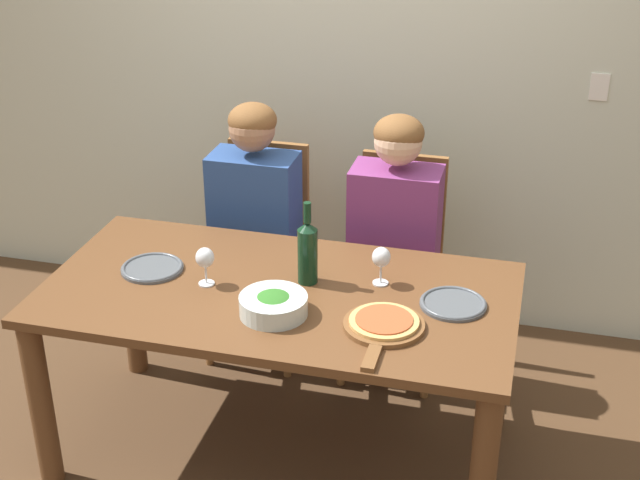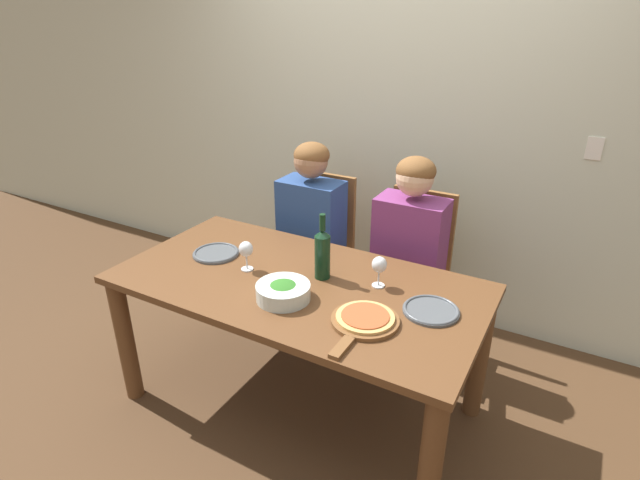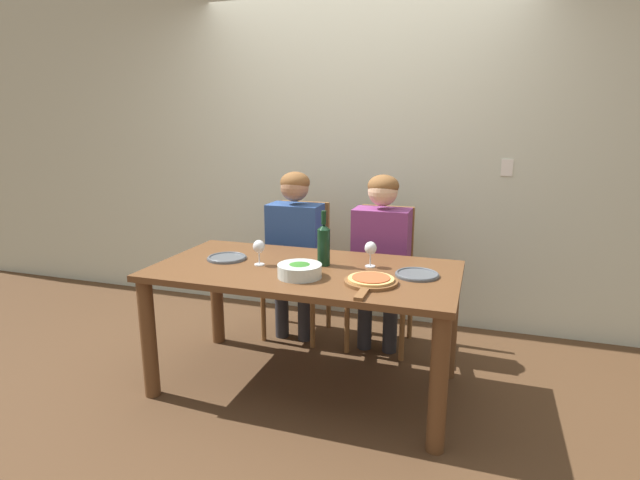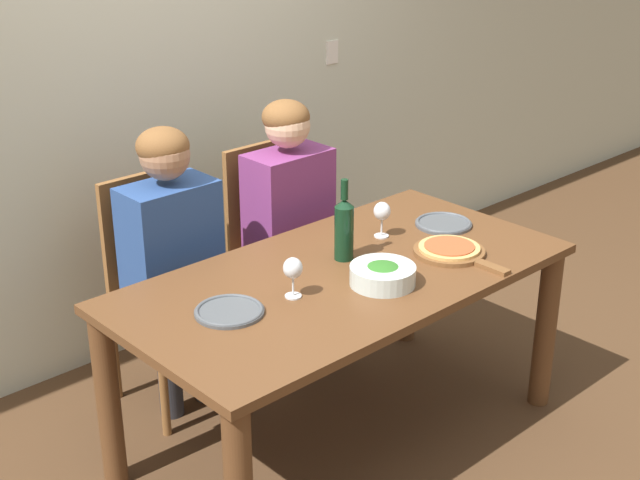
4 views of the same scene
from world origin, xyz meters
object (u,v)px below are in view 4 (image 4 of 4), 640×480
wine_glass_right (382,213)px  person_man (291,207)px  person_woman (173,245)px  broccoli_bowl (383,275)px  dinner_plate_left (229,311)px  wine_glass_left (293,270)px  chair_left (161,285)px  wine_bottle (344,228)px  dinner_plate_right (444,223)px  chair_right (275,245)px  pizza_on_board (451,251)px

wine_glass_right → person_man: bearing=94.7°
person_woman → broccoli_bowl: bearing=-67.0°
dinner_plate_left → wine_glass_left: bearing=-12.3°
chair_left → wine_glass_left: chair_left is taller
chair_left → wine_glass_right: (0.67, -0.63, 0.33)m
wine_bottle → dinner_plate_left: wine_bottle is taller
chair_left → person_man: (0.63, -0.12, 0.22)m
dinner_plate_right → wine_glass_right: size_ratio=1.59×
dinner_plate_left → wine_glass_left: size_ratio=1.59×
chair_right → dinner_plate_left: chair_right is taller
pizza_on_board → person_man: bearing=97.8°
chair_left → person_woman: 0.25m
wine_bottle → wine_glass_left: wine_bottle is taller
wine_bottle → chair_right: bearing=71.8°
broccoli_bowl → wine_glass_left: wine_glass_left is taller
wine_bottle → pizza_on_board: size_ratio=0.77×
person_man → wine_bottle: person_man is taller
chair_left → broccoli_bowl: bearing=-69.6°
person_man → dinner_plate_left: person_man is taller
broccoli_bowl → wine_glass_left: (-0.31, 0.14, 0.07)m
pizza_on_board → broccoli_bowl: bearing=-179.7°
dinner_plate_right → pizza_on_board: (-0.21, -0.22, 0.01)m
chair_right → pizza_on_board: chair_right is taller
chair_right → wine_bottle: size_ratio=3.03×
chair_left → pizza_on_board: bearing=-51.7°
dinner_plate_right → wine_glass_right: (-0.28, 0.09, 0.10)m
broccoli_bowl → wine_glass_left: size_ratio=1.61×
chair_left → wine_bottle: size_ratio=3.03×
pizza_on_board → wine_glass_left: 0.72m
person_man → wine_glass_right: size_ratio=8.13×
wine_bottle → dinner_plate_right: 0.57m
wine_glass_left → wine_glass_right: size_ratio=1.00×
wine_glass_right → broccoli_bowl: bearing=-135.9°
wine_glass_right → wine_glass_left: bearing=-165.0°
chair_right → wine_glass_left: chair_right is taller
broccoli_bowl → dinner_plate_right: 0.64m
person_man → wine_glass_left: bearing=-130.6°
wine_bottle → broccoli_bowl: (-0.05, -0.26, -0.09)m
person_woman → dinner_plate_right: size_ratio=5.12×
person_woman → dinner_plate_right: 1.14m
chair_right → wine_bottle: 0.81m
chair_left → person_woman: bearing=-90.0°
person_man → wine_glass_right: (0.04, -0.52, 0.11)m
chair_left → wine_bottle: (0.41, -0.69, 0.36)m
wine_bottle → pizza_on_board: 0.44m
broccoli_bowl → dinner_plate_right: (0.61, 0.22, -0.03)m
dinner_plate_right → wine_glass_left: bearing=-175.3°
chair_right → dinner_plate_left: bearing=-137.9°
wine_glass_left → person_man: bearing=49.4°
person_man → wine_glass_left: (-0.59, -0.69, 0.11)m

